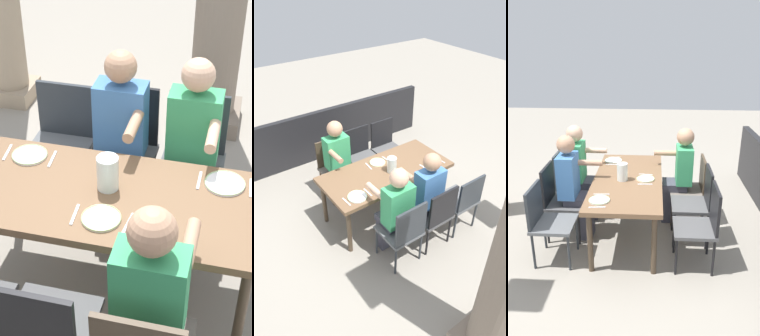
# 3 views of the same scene
# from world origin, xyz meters

# --- Properties ---
(ground_plane) EXTENTS (16.00, 16.00, 0.00)m
(ground_plane) POSITION_xyz_m (0.00, 0.00, 0.00)
(ground_plane) COLOR gray
(dining_table) EXTENTS (1.75, 0.82, 0.74)m
(dining_table) POSITION_xyz_m (0.00, 0.00, 0.67)
(dining_table) COLOR brown
(dining_table) RESTS_ON ground
(chair_west_north) EXTENTS (0.44, 0.44, 0.88)m
(chair_west_north) POSITION_xyz_m (-0.61, 0.83, 0.51)
(chair_west_north) COLOR #5B5E61
(chair_west_north) RESTS_ON ground
(chair_west_south) EXTENTS (0.44, 0.44, 0.92)m
(chair_west_south) POSITION_xyz_m (-0.61, -0.83, 0.52)
(chair_west_south) COLOR #4F4F50
(chair_west_south) RESTS_ON ground
(chair_mid_north) EXTENTS (0.44, 0.44, 0.92)m
(chair_mid_north) POSITION_xyz_m (-0.13, 0.83, 0.53)
(chair_mid_north) COLOR #4F4F50
(chair_mid_north) RESTS_ON ground
(chair_mid_south) EXTENTS (0.44, 0.44, 0.93)m
(chair_mid_south) POSITION_xyz_m (-0.13, -0.83, 0.54)
(chair_mid_south) COLOR #4F4F50
(chair_mid_south) RESTS_ON ground
(chair_east_north) EXTENTS (0.44, 0.44, 0.93)m
(chair_east_north) POSITION_xyz_m (0.36, 0.83, 0.53)
(chair_east_north) COLOR #5B5E61
(chair_east_north) RESTS_ON ground
(chair_east_south) EXTENTS (0.44, 0.44, 0.89)m
(chair_east_south) POSITION_xyz_m (0.36, -0.83, 0.51)
(chair_east_south) COLOR #6A6158
(chair_east_south) RESTS_ON ground
(diner_woman_green) EXTENTS (0.35, 0.50, 1.30)m
(diner_woman_green) POSITION_xyz_m (-0.13, 0.63, 0.70)
(diner_woman_green) COLOR #3F3F4C
(diner_woman_green) RESTS_ON ground
(diner_man_white) EXTENTS (0.35, 0.50, 1.28)m
(diner_man_white) POSITION_xyz_m (0.36, -0.64, 0.69)
(diner_man_white) COLOR #3F3F4C
(diner_man_white) RESTS_ON ground
(diner_guest_third) EXTENTS (0.35, 0.50, 1.30)m
(diner_guest_third) POSITION_xyz_m (0.36, 0.65, 0.70)
(diner_guest_third) COLOR #3F3F4C
(diner_guest_third) RESTS_ON ground
(plate_0) EXTENTS (0.22, 0.22, 0.02)m
(plate_0) POSITION_xyz_m (-0.61, 0.25, 0.75)
(plate_0) COLOR white
(plate_0) RESTS_ON dining_table
(fork_0) EXTENTS (0.03, 0.17, 0.01)m
(fork_0) POSITION_xyz_m (-0.76, 0.25, 0.74)
(fork_0) COLOR silver
(fork_0) RESTS_ON dining_table
(spoon_0) EXTENTS (0.03, 0.17, 0.01)m
(spoon_0) POSITION_xyz_m (-0.46, 0.25, 0.74)
(spoon_0) COLOR silver
(spoon_0) RESTS_ON dining_table
(plate_1) EXTENTS (0.22, 0.22, 0.02)m
(plate_1) POSITION_xyz_m (-0.01, -0.21, 0.75)
(plate_1) COLOR silver
(plate_1) RESTS_ON dining_table
(fork_1) EXTENTS (0.03, 0.17, 0.01)m
(fork_1) POSITION_xyz_m (-0.16, -0.21, 0.74)
(fork_1) COLOR silver
(fork_1) RESTS_ON dining_table
(spoon_1) EXTENTS (0.03, 0.17, 0.01)m
(spoon_1) POSITION_xyz_m (0.14, -0.21, 0.74)
(spoon_1) COLOR silver
(spoon_1) RESTS_ON dining_table
(plate_2) EXTENTS (0.24, 0.24, 0.02)m
(plate_2) POSITION_xyz_m (0.61, 0.25, 0.75)
(plate_2) COLOR white
(plate_2) RESTS_ON dining_table
(fork_2) EXTENTS (0.02, 0.17, 0.01)m
(fork_2) POSITION_xyz_m (0.46, 0.25, 0.74)
(fork_2) COLOR silver
(fork_2) RESTS_ON dining_table
(spoon_2) EXTENTS (0.02, 0.17, 0.01)m
(spoon_2) POSITION_xyz_m (0.76, 0.25, 0.74)
(spoon_2) COLOR silver
(spoon_2) RESTS_ON dining_table
(water_pitcher) EXTENTS (0.13, 0.13, 0.21)m
(water_pitcher) POSITION_xyz_m (-0.05, 0.06, 0.83)
(water_pitcher) COLOR white
(water_pitcher) RESTS_ON dining_table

